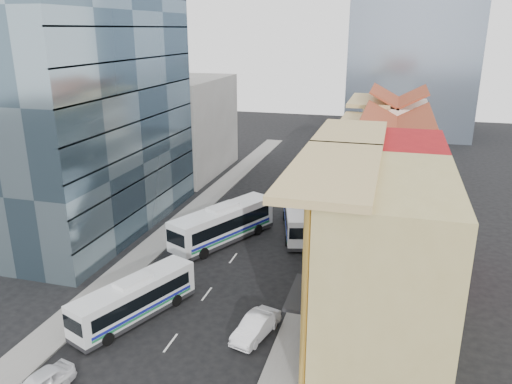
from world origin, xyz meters
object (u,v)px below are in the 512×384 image
(bus_left_far, at_px, (223,224))
(sedan_right, at_px, (256,327))
(shophouse_tan, at_px, (386,265))
(bus_left_near, at_px, (134,298))
(office_tower, at_px, (85,89))
(bus_right, at_px, (298,216))

(bus_left_far, bearing_deg, sedan_right, -37.25)
(shophouse_tan, relative_size, bus_left_near, 1.35)
(shophouse_tan, height_order, office_tower, office_tower)
(office_tower, bearing_deg, bus_left_far, -2.25)
(bus_left_near, distance_m, bus_right, 21.60)
(bus_left_far, distance_m, bus_right, 8.23)
(office_tower, xyz_separation_m, bus_left_far, (14.84, -0.58, -12.99))
(office_tower, bearing_deg, sedan_right, -34.75)
(bus_right, bearing_deg, shophouse_tan, -77.07)
(office_tower, height_order, sedan_right, office_tower)
(shophouse_tan, bearing_deg, bus_left_near, -174.32)
(shophouse_tan, bearing_deg, office_tower, 155.70)
(bus_right, height_order, sedan_right, bus_right)
(bus_right, bearing_deg, bus_left_far, -159.91)
(office_tower, height_order, bus_left_near, office_tower)
(shophouse_tan, distance_m, office_tower, 35.19)
(bus_left_near, xyz_separation_m, sedan_right, (9.38, 0.17, -0.89))
(bus_left_near, distance_m, sedan_right, 9.42)
(sedan_right, bearing_deg, shophouse_tan, 25.33)
(bus_left_far, bearing_deg, bus_left_near, -70.72)
(sedan_right, bearing_deg, bus_left_far, 131.64)
(office_tower, relative_size, bus_left_far, 2.40)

